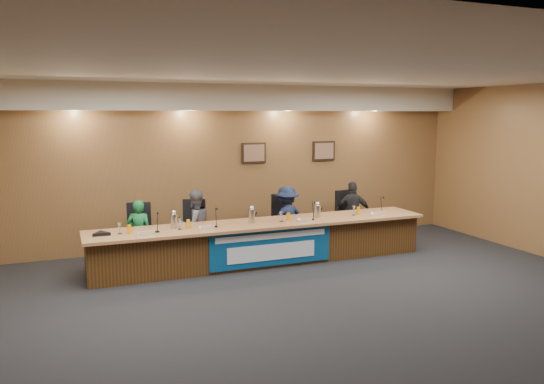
{
  "coord_description": "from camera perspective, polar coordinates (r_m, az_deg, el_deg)",
  "views": [
    {
      "loc": [
        -3.27,
        -6.2,
        2.65
      ],
      "look_at": [
        0.25,
        2.59,
        1.24
      ],
      "focal_mm": 35.0,
      "sensor_mm": 36.0,
      "label": 1
    }
  ],
  "objects": [
    {
      "name": "floor",
      "position": [
        7.49,
        5.73,
        -12.28
      ],
      "size": [
        10.0,
        10.0,
        0.0
      ],
      "primitive_type": "plane",
      "color": "black",
      "rests_on": "ground"
    },
    {
      "name": "ceiling",
      "position": [
        7.03,
        6.13,
        12.91
      ],
      "size": [
        10.0,
        8.0,
        0.04
      ],
      "primitive_type": "cube",
      "color": "silver",
      "rests_on": "wall_back"
    },
    {
      "name": "wall_back",
      "position": [
        10.76,
        -4.02,
        2.84
      ],
      "size": [
        10.0,
        0.04,
        3.2
      ],
      "primitive_type": "cube",
      "color": "brown",
      "rests_on": "floor"
    },
    {
      "name": "soffit",
      "position": [
        10.48,
        -3.67,
        10.08
      ],
      "size": [
        10.0,
        0.5,
        0.5
      ],
      "primitive_type": "cube",
      "color": "beige",
      "rests_on": "wall_back"
    },
    {
      "name": "dais_body",
      "position": [
        9.49,
        -0.97,
        -5.57
      ],
      "size": [
        6.0,
        0.8,
        0.7
      ],
      "primitive_type": "cube",
      "color": "#462A11",
      "rests_on": "floor"
    },
    {
      "name": "dais_top",
      "position": [
        9.36,
        -0.87,
        -3.41
      ],
      "size": [
        6.1,
        0.95,
        0.05
      ],
      "primitive_type": "cube",
      "color": "#9D6940",
      "rests_on": "dais_body"
    },
    {
      "name": "banner",
      "position": [
        9.1,
        -0.04,
        -5.97
      ],
      "size": [
        2.2,
        0.02,
        0.65
      ],
      "primitive_type": "cube",
      "color": "navy",
      "rests_on": "dais_body"
    },
    {
      "name": "banner_text_upper",
      "position": [
        9.04,
        -0.0,
        -4.77
      ],
      "size": [
        2.0,
        0.01,
        0.1
      ],
      "primitive_type": "cube",
      "color": "silver",
      "rests_on": "banner"
    },
    {
      "name": "banner_text_lower",
      "position": [
        9.11,
        -0.0,
        -6.48
      ],
      "size": [
        1.6,
        0.01,
        0.28
      ],
      "primitive_type": "cube",
      "color": "silver",
      "rests_on": "banner"
    },
    {
      "name": "wall_photo_left",
      "position": [
        10.84,
        -1.97,
        4.22
      ],
      "size": [
        0.52,
        0.04,
        0.42
      ],
      "primitive_type": "cube",
      "color": "black",
      "rests_on": "wall_back"
    },
    {
      "name": "wall_photo_right",
      "position": [
        11.48,
        5.58,
        4.42
      ],
      "size": [
        0.52,
        0.04,
        0.42
      ],
      "primitive_type": "cube",
      "color": "black",
      "rests_on": "wall_back"
    },
    {
      "name": "panelist_a",
      "position": [
        9.52,
        -14.09,
        -4.3
      ],
      "size": [
        0.5,
        0.42,
        1.18
      ],
      "primitive_type": "imported",
      "rotation": [
        0.0,
        0.0,
        2.77
      ],
      "color": "#13622D",
      "rests_on": "floor"
    },
    {
      "name": "panelist_b",
      "position": [
        9.69,
        -8.29,
        -3.57
      ],
      "size": [
        0.75,
        0.65,
        1.29
      ],
      "primitive_type": "imported",
      "rotation": [
        0.0,
        0.0,
        3.44
      ],
      "color": "#55565A",
      "rests_on": "floor"
    },
    {
      "name": "panelist_c",
      "position": [
        10.25,
        1.6,
        -2.9
      ],
      "size": [
        0.9,
        0.63,
        1.26
      ],
      "primitive_type": "imported",
      "rotation": [
        0.0,
        0.0,
        3.36
      ],
      "color": "#111A35",
      "rests_on": "floor"
    },
    {
      "name": "panelist_d",
      "position": [
        10.9,
        8.67,
        -2.26
      ],
      "size": [
        0.81,
        0.56,
        1.28
      ],
      "primitive_type": "imported",
      "rotation": [
        0.0,
        0.0,
        2.77
      ],
      "color": "black",
      "rests_on": "floor"
    },
    {
      "name": "office_chair_a",
      "position": [
        9.64,
        -14.15,
        -4.8
      ],
      "size": [
        0.57,
        0.57,
        0.08
      ],
      "primitive_type": "cube",
      "rotation": [
        0.0,
        0.0,
        -0.22
      ],
      "color": "black",
      "rests_on": "floor"
    },
    {
      "name": "office_chair_b",
      "position": [
        9.82,
        -8.4,
        -4.4
      ],
      "size": [
        0.6,
        0.6,
        0.08
      ],
      "primitive_type": "cube",
      "rotation": [
        0.0,
        0.0,
        -0.31
      ],
      "color": "black",
      "rests_on": "floor"
    },
    {
      "name": "office_chair_c",
      "position": [
        10.37,
        1.38,
        -3.62
      ],
      "size": [
        0.53,
        0.53,
        0.08
      ],
      "primitive_type": "cube",
      "rotation": [
        0.0,
        0.0,
        -0.11
      ],
      "color": "black",
      "rests_on": "floor"
    },
    {
      "name": "office_chair_d",
      "position": [
        11.02,
        8.39,
        -2.99
      ],
      "size": [
        0.54,
        0.54,
        0.08
      ],
      "primitive_type": "cube",
      "rotation": [
        0.0,
        0.0,
        0.14
      ],
      "color": "black",
      "rests_on": "floor"
    },
    {
      "name": "nameplate_a",
      "position": [
        8.56,
        -13.32,
        -4.28
      ],
      "size": [
        0.24,
        0.08,
        0.1
      ],
      "primitive_type": "cube",
      "rotation": [
        0.31,
        0.0,
        0.0
      ],
      "color": "white",
      "rests_on": "dais_top"
    },
    {
      "name": "microphone_a",
      "position": [
        8.76,
        -12.23,
        -4.18
      ],
      "size": [
        0.07,
        0.07,
        0.02
      ],
      "primitive_type": "cylinder",
      "color": "black",
      "rests_on": "dais_top"
    },
    {
      "name": "juice_glass_a",
      "position": [
        8.72,
        -15.1,
        -3.91
      ],
      "size": [
        0.06,
        0.06,
        0.15
      ],
      "primitive_type": "cylinder",
      "color": "#E19100",
      "rests_on": "dais_top"
    },
    {
      "name": "water_glass_a",
      "position": [
        8.77,
        -16.07,
        -3.78
      ],
      "size": [
        0.08,
        0.08,
        0.18
      ],
      "primitive_type": "cylinder",
      "color": "silver",
      "rests_on": "dais_top"
    },
    {
      "name": "nameplate_b",
      "position": [
        8.8,
        -6.96,
        -3.77
      ],
      "size": [
        0.24,
        0.08,
        0.1
      ],
      "primitive_type": "cube",
      "rotation": [
        0.31,
        0.0,
        0.0
      ],
      "color": "white",
      "rests_on": "dais_top"
    },
    {
      "name": "microphone_b",
      "position": [
        9.0,
        -6.09,
        -3.71
      ],
      "size": [
        0.07,
        0.07,
        0.02
      ],
      "primitive_type": "cylinder",
      "color": "black",
      "rests_on": "dais_top"
    },
    {
      "name": "juice_glass_b",
      "position": [
        8.94,
        -9.0,
        -3.42
      ],
      "size": [
        0.06,
        0.06,
        0.15
      ],
      "primitive_type": "cylinder",
      "color": "#E19100",
      "rests_on": "dais_top"
    },
    {
      "name": "water_glass_b",
      "position": [
        8.87,
        -9.91,
        -3.43
      ],
      "size": [
        0.08,
        0.08,
        0.18
      ],
      "primitive_type": "cylinder",
      "color": "silver",
      "rests_on": "dais_top"
    },
    {
      "name": "nameplate_c",
      "position": [
        9.42,
        3.65,
        -2.91
      ],
      "size": [
        0.24,
        0.08,
        0.1
      ],
      "primitive_type": "cube",
      "rotation": [
        0.31,
        0.0,
        0.0
      ],
      "color": "white",
      "rests_on": "dais_top"
    },
    {
      "name": "microphone_c",
      "position": [
        9.59,
        4.33,
        -2.92
      ],
      "size": [
        0.07,
        0.07,
        0.02
      ],
      "primitive_type": "cylinder",
      "color": "black",
      "rests_on": "dais_top"
    },
    {
      "name": "juice_glass_c",
      "position": [
        9.43,
        1.79,
        -2.7
      ],
      "size": [
        0.06,
        0.06,
        0.15
      ],
      "primitive_type": "cylinder",
      "color": "#E19100",
      "rests_on": "dais_top"
    },
    {
      "name": "water_glass_c",
      "position": [
        9.37,
        1.02,
        -2.68
      ],
      "size": [
        0.08,
        0.08,
        0.18
      ],
      "primitive_type": "cylinder",
      "color": "silver",
      "rests_on": "dais_top"
    },
    {
      "name": "nameplate_d",
      "position": [
        10.14,
        11.39,
        -2.25
      ],
      "size": [
        0.24,
        0.08,
        0.1
      ],
      "primitive_type": "cube",
      "rotation": [
        0.31,
        0.0,
        0.0
      ],
      "color": "white",
      "rests_on": "dais_top"
    },
    {
      "name": "microphone_d",
      "position": [
        10.33,
        11.54,
        -2.26
      ],
      "size": [
        0.07,
        0.07,
        0.02
      ],
      "primitive_type": "cylinder",
      "color": "black",
      "rests_on": "dais_top"
    },
    {
      "name": "juice_glass_d",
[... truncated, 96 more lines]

